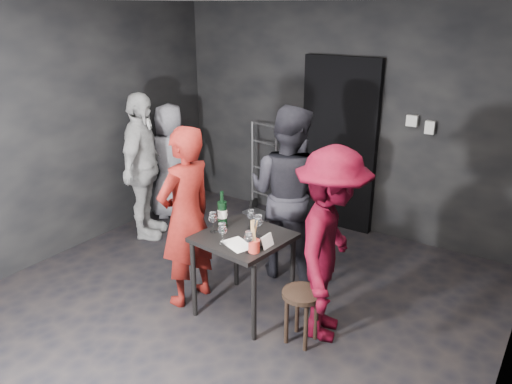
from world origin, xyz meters
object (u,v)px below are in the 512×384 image
Objects in this scene: tasting_table at (244,246)px; bystander_cream at (142,156)px; hand_truck at (262,198)px; woman_black at (289,178)px; server_red at (186,207)px; bystander_grey at (171,162)px; stool at (302,302)px; breadstick_cup at (254,237)px; wine_bottle at (222,214)px; man_maroon at (331,237)px.

bystander_cream is (-1.91, 0.67, 0.35)m from tasting_table.
hand_truck is 1.80m from woman_black.
server_red reaches higher than bystander_grey.
woman_black is at bearing 126.26° from bystander_grey.
tasting_table is (1.11, -2.01, 0.43)m from hand_truck.
server_red is at bearing -179.39° from stool.
server_red is 1.25× the size of bystander_grey.
hand_truck is 2.68m from breadstick_cup.
woman_black is at bearing -36.18° from hand_truck.
bystander_grey is 4.35× the size of wine_bottle.
server_red is at bearing -166.34° from tasting_table.
breadstick_cup is at bearing 104.84° from man_maroon.
bystander_grey is at bearing -131.34° from hand_truck.
tasting_table is at bearing -49.47° from hand_truck.
bystander_grey is (-2.05, 1.30, 0.10)m from tasting_table.
woman_black is 2.09m from bystander_grey.
breadstick_cup is at bearing -25.91° from wine_bottle.
woman_black is 0.83m from wine_bottle.
hand_truck is at bearing 28.79° from man_maroon.
bystander_grey is at bearing 146.74° from breadstick_cup.
bystander_cream is 1.76m from wine_bottle.
stool is 1.06m from wine_bottle.
hand_truck is at bearing -51.04° from woman_black.
stool is 1.36× the size of wine_bottle.
wine_bottle is at bearing 171.08° from tasting_table.
hand_truck is 4.17× the size of breadstick_cup.
man_maroon is 0.90× the size of bystander_cream.
woman_black reaches higher than breadstick_cup.
hand_truck is 0.65× the size of server_red.
bystander_cream is (-1.87, -0.16, -0.03)m from woman_black.
stool is 1.33m from server_red.
hand_truck is 2.24m from wine_bottle.
hand_truck is 1.30m from bystander_grey.
wine_bottle is at bearing 104.40° from bystander_grey.
tasting_table is at bearing 107.16° from bystander_grey.
tasting_table is at bearing 169.74° from stool.
woman_black reaches higher than tasting_table.
bystander_grey is at bearing -16.44° from woman_black.
man_maroon reaches higher than hand_truck.
woman_black is 1.15× the size of man_maroon.
bystander_grey is at bearing -127.26° from server_red.
bystander_cream reaches higher than tasting_table.
breadstick_cup is at bearing -139.40° from bystander_cream.
tasting_table is 0.35m from wine_bottle.
woman_black is 6.00× the size of wine_bottle.
wine_bottle is (1.64, -0.63, -0.12)m from bystander_cream.
woman_black reaches higher than wine_bottle.
bystander_grey reaches higher than stool.
tasting_table is 0.39m from breadstick_cup.
man_maroon is at bearing -129.09° from bystander_cream.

